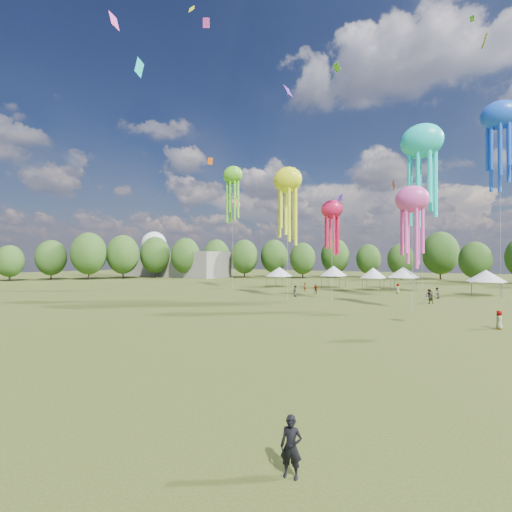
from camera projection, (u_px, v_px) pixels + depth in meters
The scene contains 10 objects.
ground at pixel (124, 386), 15.57m from camera, with size 300.00×300.00×0.00m, color #384416.
observer_main at pixel (291, 447), 9.06m from camera, with size 0.59×0.39×1.61m, color black.
spectator_near at pixel (295, 291), 52.55m from camera, with size 0.82×0.64×1.69m, color gray.
spectators_far at pixel (405, 294), 48.23m from camera, with size 27.72×27.61×1.68m.
festival_tents at pixel (370, 273), 63.99m from camera, with size 40.70×10.93×4.39m.
show_kites at pixel (377, 172), 49.11m from camera, with size 45.96×20.57×28.03m.
small_kites at pixel (367, 89), 50.48m from camera, with size 75.40×60.43×42.81m.
treeline at pixel (376, 255), 70.38m from camera, with size 201.57×95.24×13.43m.
hangar at pixel (173, 264), 115.05m from camera, with size 40.00×12.00×8.00m, color gray.
radome at pixel (154, 248), 128.77m from camera, with size 9.00×9.00×16.00m.
Camera 1 is at (13.44, -9.95, 5.74)m, focal length 24.24 mm.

